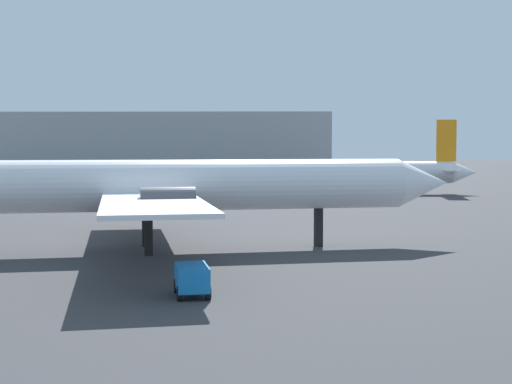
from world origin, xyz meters
TOP-DOWN VIEW (x-y plane):
  - airplane_on_taxiway at (-3.66, 31.44)m, footprint 35.25×30.10m
  - airplane_far_right at (15.89, 83.06)m, footprint 27.51×18.26m
  - baggage_cart at (-0.59, 18.14)m, footprint 1.79×2.61m
  - terminal_building at (-17.65, 132.93)m, footprint 63.85×19.34m

SIDE VIEW (x-z plane):
  - baggage_cart at x=-0.59m, z-range 0.11..1.41m
  - airplane_far_right at x=15.89m, z-range -1.95..7.64m
  - airplane_on_taxiway at x=-3.66m, z-range -2.12..9.91m
  - terminal_building at x=-17.65m, z-range 0.00..12.55m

